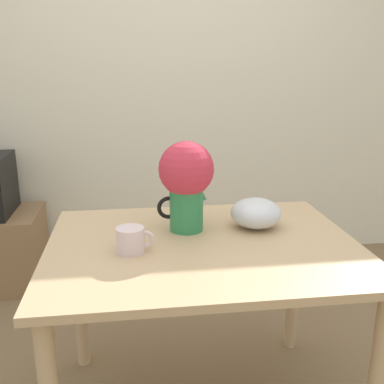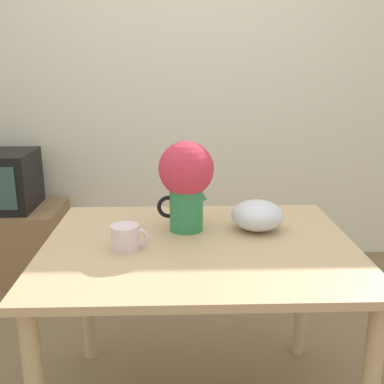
# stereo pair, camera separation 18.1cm
# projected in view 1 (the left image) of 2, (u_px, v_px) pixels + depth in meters

# --- Properties ---
(wall_back) EXTENTS (8.00, 0.05, 2.60)m
(wall_back) POSITION_uv_depth(u_px,v_px,m) (165.00, 84.00, 3.18)
(wall_back) COLOR #EDE5CC
(wall_back) RESTS_ON ground_plane
(table) EXTENTS (1.18, 0.92, 0.78)m
(table) POSITION_uv_depth(u_px,v_px,m) (203.00, 269.00, 1.75)
(table) COLOR tan
(table) RESTS_ON ground_plane
(flower_vase) EXTENTS (0.23, 0.22, 0.37)m
(flower_vase) POSITION_uv_depth(u_px,v_px,m) (186.00, 179.00, 1.80)
(flower_vase) COLOR #2D844C
(flower_vase) RESTS_ON table
(coffee_mug) EXTENTS (0.14, 0.10, 0.09)m
(coffee_mug) POSITION_uv_depth(u_px,v_px,m) (131.00, 240.00, 1.62)
(coffee_mug) COLOR silver
(coffee_mug) RESTS_ON table
(white_bowl) EXTENTS (0.21, 0.21, 0.12)m
(white_bowl) POSITION_uv_depth(u_px,v_px,m) (256.00, 213.00, 1.87)
(white_bowl) COLOR silver
(white_bowl) RESTS_ON table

